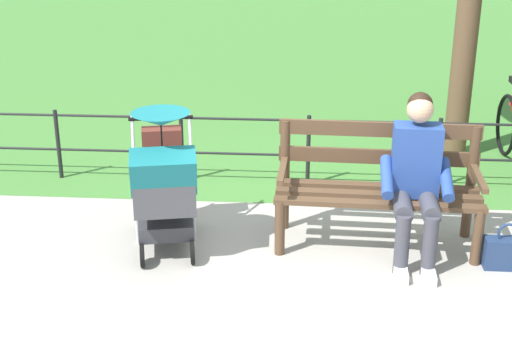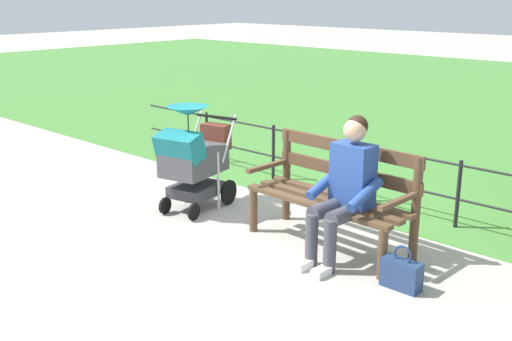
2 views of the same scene
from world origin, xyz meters
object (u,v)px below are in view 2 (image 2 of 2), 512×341
at_px(stroller, 193,157).
at_px(handbag, 401,274).
at_px(person_on_bench, 345,186).
at_px(park_bench, 335,190).

distance_m(stroller, handbag, 2.65).
bearing_deg(person_on_bench, stroller, 1.09).
relative_size(park_bench, handbag, 4.37).
relative_size(park_bench, stroller, 1.41).
bearing_deg(park_bench, stroller, 8.87).
xyz_separation_m(park_bench, stroller, (1.66, 0.26, 0.07)).
bearing_deg(handbag, stroller, -2.81).
xyz_separation_m(park_bench, person_on_bench, (-0.26, 0.22, 0.15)).
relative_size(stroller, handbag, 3.11).
bearing_deg(person_on_bench, park_bench, -40.50).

